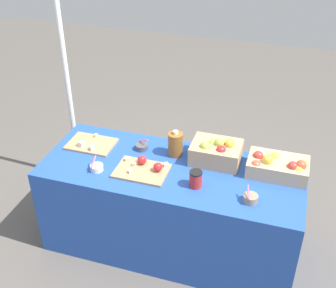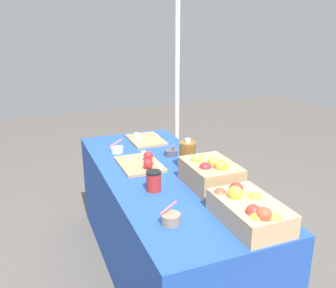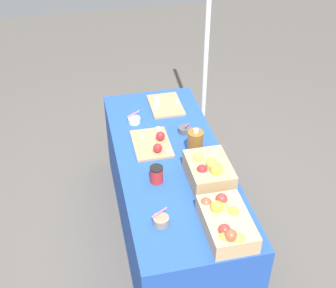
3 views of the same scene
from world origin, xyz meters
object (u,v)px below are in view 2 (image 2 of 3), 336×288
(sample_bowl_near, at_px, (171,219))
(cider_jug, at_px, (188,155))
(sample_bowl_mid, at_px, (171,152))
(apple_crate_middle, at_px, (211,173))
(sample_bowl_far, at_px, (117,150))
(cutting_board_front, at_px, (142,163))
(tent_pole, at_px, (177,83))
(coffee_cup, at_px, (154,181))
(apple_crate_left, at_px, (249,210))
(cutting_board_back, at_px, (145,140))

(sample_bowl_near, bearing_deg, cider_jug, 148.70)
(sample_bowl_mid, bearing_deg, cider_jug, 1.72)
(apple_crate_middle, bearing_deg, sample_bowl_near, -51.43)
(sample_bowl_far, relative_size, cider_jug, 0.51)
(apple_crate_middle, relative_size, cutting_board_front, 0.96)
(cider_jug, bearing_deg, tent_pole, 160.19)
(tent_pole, bearing_deg, coffee_cup, -28.43)
(apple_crate_left, bearing_deg, sample_bowl_mid, 179.28)
(sample_bowl_mid, xyz_separation_m, coffee_cup, (0.51, -0.32, 0.04))
(cider_jug, bearing_deg, coffee_cup, -53.56)
(apple_crate_middle, relative_size, cider_jug, 1.73)
(sample_bowl_near, relative_size, cider_jug, 0.50)
(apple_crate_middle, xyz_separation_m, cutting_board_front, (-0.47, -0.28, -0.06))
(apple_crate_left, height_order, apple_crate_middle, apple_crate_middle)
(apple_crate_middle, height_order, cutting_board_front, apple_crate_middle)
(sample_bowl_near, bearing_deg, sample_bowl_mid, 157.39)
(cutting_board_back, xyz_separation_m, coffee_cup, (0.91, -0.25, 0.05))
(cutting_board_back, relative_size, cider_jug, 1.73)
(coffee_cup, bearing_deg, cider_jug, 126.44)
(sample_bowl_mid, height_order, cider_jug, cider_jug)
(sample_bowl_far, xyz_separation_m, cider_jug, (0.48, 0.36, 0.07))
(sample_bowl_near, bearing_deg, coffee_cup, 172.51)
(cutting_board_front, height_order, cider_jug, cider_jug)
(apple_crate_middle, xyz_separation_m, cider_jug, (-0.31, -0.01, 0.01))
(sample_bowl_mid, bearing_deg, coffee_cup, -32.17)
(apple_crate_left, xyz_separation_m, coffee_cup, (-0.52, -0.31, -0.01))
(coffee_cup, bearing_deg, apple_crate_middle, 78.15)
(apple_crate_left, height_order, coffee_cup, apple_crate_left)
(sample_bowl_near, bearing_deg, cutting_board_back, 166.67)
(sample_bowl_near, xyz_separation_m, tent_pole, (-1.71, 0.77, 0.36))
(cutting_board_front, xyz_separation_m, sample_bowl_far, (-0.32, -0.09, 0.00))
(sample_bowl_far, relative_size, coffee_cup, 0.88)
(sample_bowl_mid, relative_size, tent_pole, 0.05)
(sample_bowl_near, distance_m, sample_bowl_mid, 0.96)
(cider_jug, bearing_deg, cutting_board_back, -173.69)
(apple_crate_left, distance_m, tent_pole, 1.92)
(apple_crate_middle, relative_size, sample_bowl_far, 3.39)
(sample_bowl_near, bearing_deg, cutting_board_front, 172.24)
(sample_bowl_mid, height_order, tent_pole, tent_pole)
(apple_crate_middle, xyz_separation_m, tent_pole, (-1.40, 0.38, 0.31))
(apple_crate_middle, distance_m, coffee_cup, 0.35)
(apple_crate_left, bearing_deg, tent_pole, 167.39)
(sample_bowl_mid, bearing_deg, tent_pole, 154.03)
(tent_pole, bearing_deg, sample_bowl_far, -51.05)
(apple_crate_middle, distance_m, tent_pole, 1.49)
(sample_bowl_mid, bearing_deg, sample_bowl_near, -22.61)
(cutting_board_back, distance_m, coffee_cup, 0.94)
(apple_crate_left, height_order, sample_bowl_far, apple_crate_left)
(sample_bowl_mid, xyz_separation_m, tent_pole, (-0.82, 0.40, 0.37))
(apple_crate_left, distance_m, cutting_board_back, 1.42)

